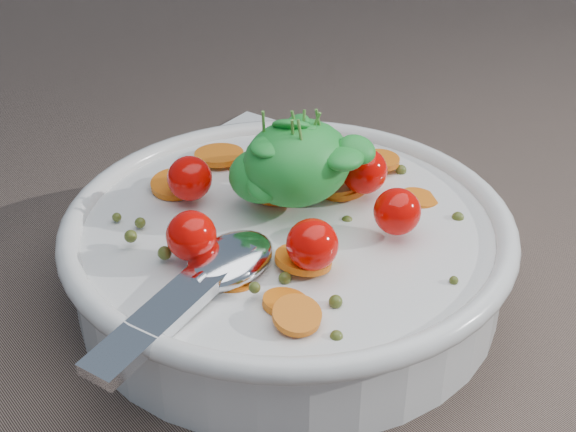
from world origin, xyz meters
TOP-DOWN VIEW (x-y plane):
  - ground at (0.00, 0.00)m, footprint 6.00×6.00m
  - bowl at (-0.03, 0.01)m, footprint 0.30×0.28m
  - napkin at (0.06, 0.16)m, footprint 0.18×0.17m

SIDE VIEW (x-z plane):
  - ground at x=0.00m, z-range 0.00..0.00m
  - napkin at x=0.06m, z-range 0.00..0.01m
  - bowl at x=-0.03m, z-range -0.03..0.09m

